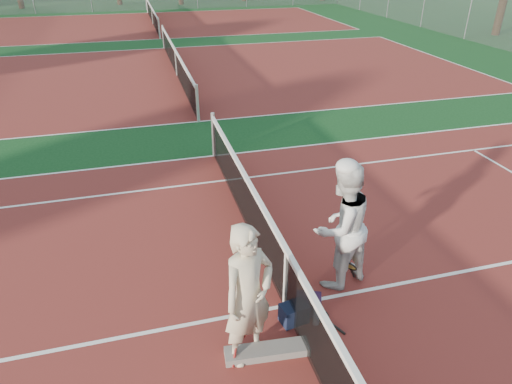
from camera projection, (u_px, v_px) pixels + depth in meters
ground at (285, 306)px, 6.59m from camera, size 130.00×130.00×0.00m
court_main at (285, 306)px, 6.59m from camera, size 23.77×10.97×0.01m
court_far_a at (177, 75)px, 18.01m from camera, size 23.77×10.97×0.01m
court_far_b at (153, 24)px, 29.44m from camera, size 23.77×10.97×0.01m
net_main at (286, 279)px, 6.34m from camera, size 0.10×10.98×1.02m
net_far_a at (176, 62)px, 17.77m from camera, size 0.10×10.98×1.02m
net_far_b at (152, 15)px, 29.19m from camera, size 0.10×10.98×1.02m
player_a at (249, 296)px, 5.36m from camera, size 0.83×0.72×1.93m
player_b at (341, 226)px, 6.61m from camera, size 1.17×1.05×2.00m
racket_red at (239, 338)px, 5.72m from camera, size 0.41×0.44×0.52m
racket_black_held at (348, 273)px, 6.85m from camera, size 0.46×0.45×0.50m
racket_spare at (319, 315)px, 6.42m from camera, size 0.49×0.66×0.03m
sports_bag_navy at (294, 313)px, 6.26m from camera, size 0.41×0.31×0.29m
sports_bag_purple at (308, 304)px, 6.42m from camera, size 0.42×0.36×0.28m
net_cover_canvas at (267, 351)px, 5.79m from camera, size 1.10×0.35×0.11m
water_bottle at (316, 316)px, 6.21m from camera, size 0.09×0.09×0.30m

